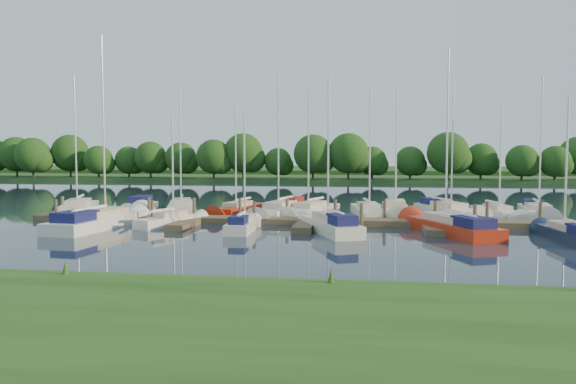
# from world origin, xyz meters

# --- Properties ---
(ground) EXTENTS (260.00, 260.00, 0.00)m
(ground) POSITION_xyz_m (0.00, 0.00, 0.00)
(ground) COLOR #1A2634
(ground) RESTS_ON ground
(near_bank) EXTENTS (90.00, 10.00, 0.50)m
(near_bank) POSITION_xyz_m (0.00, -16.00, 0.25)
(near_bank) COLOR #1D4714
(near_bank) RESTS_ON ground
(dock) EXTENTS (40.00, 6.00, 0.40)m
(dock) POSITION_xyz_m (0.00, 7.31, 0.20)
(dock) COLOR #4A3B29
(dock) RESTS_ON ground
(mooring_pilings) EXTENTS (38.24, 2.84, 2.00)m
(mooring_pilings) POSITION_xyz_m (0.00, 8.43, 0.60)
(mooring_pilings) COLOR #473D33
(mooring_pilings) RESTS_ON ground
(far_shore) EXTENTS (180.00, 30.00, 0.60)m
(far_shore) POSITION_xyz_m (0.00, 75.00, 0.30)
(far_shore) COLOR #21481B
(far_shore) RESTS_ON ground
(distant_hill) EXTENTS (220.00, 40.00, 1.40)m
(distant_hill) POSITION_xyz_m (0.00, 100.00, 0.70)
(distant_hill) COLOR #335726
(distant_hill) RESTS_ON ground
(treeline) EXTENTS (146.02, 9.99, 8.10)m
(treeline) POSITION_xyz_m (0.84, 62.24, 4.09)
(treeline) COLOR #38281C
(treeline) RESTS_ON ground
(sailboat_n_0) EXTENTS (4.55, 8.98, 11.46)m
(sailboat_n_0) POSITION_xyz_m (-19.11, 11.79, 0.28)
(sailboat_n_0) COLOR silver
(sailboat_n_0) RESTS_ON ground
(motorboat) EXTENTS (1.87, 5.53, 1.56)m
(motorboat) POSITION_xyz_m (-15.11, 14.71, 0.33)
(motorboat) COLOR silver
(motorboat) RESTS_ON ground
(sailboat_n_2) EXTENTS (4.10, 8.62, 10.86)m
(sailboat_n_2) POSITION_xyz_m (-11.43, 14.60, 0.27)
(sailboat_n_2) COLOR silver
(sailboat_n_2) RESTS_ON ground
(sailboat_n_3) EXTENTS (3.26, 7.49, 9.48)m
(sailboat_n_3) POSITION_xyz_m (-6.34, 13.42, 0.27)
(sailboat_n_3) COLOR #A7230F
(sailboat_n_3) RESTS_ON ground
(sailboat_n_4) EXTENTS (3.63, 8.93, 11.32)m
(sailboat_n_4) POSITION_xyz_m (-2.62, 12.05, 0.34)
(sailboat_n_4) COLOR silver
(sailboat_n_4) RESTS_ON ground
(sailboat_n_5) EXTENTS (4.10, 8.08, 10.36)m
(sailboat_n_5) POSITION_xyz_m (-0.48, 13.05, 0.27)
(sailboat_n_5) COLOR silver
(sailboat_n_5) RESTS_ON ground
(sailboat_n_6) EXTENTS (2.91, 8.11, 10.21)m
(sailboat_n_6) POSITION_xyz_m (4.10, 13.26, 0.27)
(sailboat_n_6) COLOR silver
(sailboat_n_6) RESTS_ON ground
(sailboat_n_7) EXTENTS (2.01, 8.14, 10.55)m
(sailboat_n_7) POSITION_xyz_m (6.16, 14.33, 0.28)
(sailboat_n_7) COLOR silver
(sailboat_n_7) RESTS_ON ground
(sailboat_n_8) EXTENTS (4.64, 8.26, 10.64)m
(sailboat_n_8) POSITION_xyz_m (10.28, 14.83, 0.32)
(sailboat_n_8) COLOR silver
(sailboat_n_8) RESTS_ON ground
(sailboat_n_9) EXTENTS (2.83, 6.93, 8.76)m
(sailboat_n_9) POSITION_xyz_m (13.90, 14.27, 0.27)
(sailboat_n_9) COLOR silver
(sailboat_n_9) RESTS_ON ground
(sailboat_n_10) EXTENTS (3.07, 8.82, 10.99)m
(sailboat_n_10) POSITION_xyz_m (17.02, 14.95, 0.31)
(sailboat_n_10) COLOR silver
(sailboat_n_10) RESTS_ON ground
(sailboat_s_0) EXTENTS (3.32, 10.44, 13.07)m
(sailboat_s_0) POSITION_xyz_m (-13.41, 4.39, 0.33)
(sailboat_s_0) COLOR silver
(sailboat_s_0) RESTS_ON ground
(sailboat_s_1) EXTENTS (3.38, 5.81, 7.75)m
(sailboat_s_1) POSITION_xyz_m (-9.12, 5.73, 0.27)
(sailboat_s_1) COLOR silver
(sailboat_s_1) RESTS_ON ground
(sailboat_s_2) EXTENTS (1.49, 5.91, 7.76)m
(sailboat_s_2) POSITION_xyz_m (-3.75, 4.04, 0.32)
(sailboat_s_2) COLOR silver
(sailboat_s_2) RESTS_ON ground
(sailboat_s_3) EXTENTS (4.30, 7.66, 10.12)m
(sailboat_s_3) POSITION_xyz_m (1.72, 4.00, 0.34)
(sailboat_s_3) COLOR silver
(sailboat_s_3) RESTS_ON ground
(sailboat_s_4) EXTENTS (5.09, 9.12, 11.73)m
(sailboat_s_4) POSITION_xyz_m (8.96, 4.79, 0.33)
(sailboat_s_4) COLOR #A7230F
(sailboat_s_4) RESTS_ON ground
(sailboat_s_5) EXTENTS (2.04, 6.60, 8.51)m
(sailboat_s_5) POSITION_xyz_m (14.99, 2.46, 0.32)
(sailboat_s_5) COLOR #101F36
(sailboat_s_5) RESTS_ON ground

